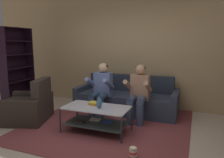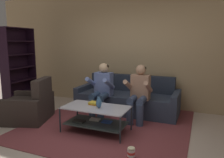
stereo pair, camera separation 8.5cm
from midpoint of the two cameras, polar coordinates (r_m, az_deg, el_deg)
The scene contains 12 objects.
ground at distance 3.70m, azimuth -6.86°, elevation -16.53°, with size 16.80×16.80×0.00m, color #C4B0A0.
back_partition at distance 5.61m, azimuth 4.92°, elevation 7.78°, with size 8.40×0.12×2.90m, color tan.
couch at distance 5.19m, azimuth 3.36°, elevation -5.39°, with size 2.36×0.88×0.83m.
person_seated_left at distance 4.79m, azimuth -3.37°, elevation -2.25°, with size 0.50×0.58×1.17m.
person_seated_right at distance 4.50m, azimuth 6.46°, elevation -3.07°, with size 0.50×0.58×1.17m.
coffee_table at distance 4.04m, azimuth -4.79°, elevation -9.44°, with size 1.19×0.62×0.47m.
area_rug at distance 4.58m, azimuth -0.72°, elevation -11.11°, with size 3.09×3.31×0.01m.
vase at distance 3.88m, azimuth -3.97°, elevation -6.26°, with size 0.10×0.10×0.20m.
book_stack at distance 4.12m, azimuth -5.17°, elevation -6.33°, with size 0.19×0.18×0.05m.
bookshelf at distance 6.06m, azimuth -24.25°, elevation 1.17°, with size 0.32×0.96×1.98m.
armchair at distance 4.91m, azimuth -21.69°, elevation -6.97°, with size 1.11×1.11×0.89m.
popcorn_tub at distance 3.26m, azimuth 4.74°, elevation -18.59°, with size 0.11×0.11×0.18m.
Camera 1 is at (1.56, -2.93, 1.63)m, focal length 35.00 mm.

